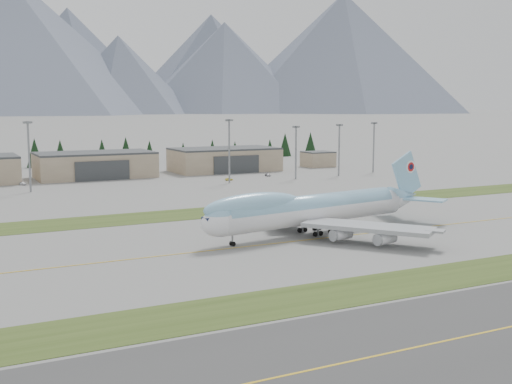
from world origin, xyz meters
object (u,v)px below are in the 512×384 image
hangar_center (95,165)px  service_vehicle_c (268,176)px  boeing_747_freighter (313,209)px  hangar_right (225,159)px  service_vehicle_b (229,181)px  service_vehicle_a (23,185)px

hangar_center → service_vehicle_c: 73.54m
boeing_747_freighter → hangar_right: size_ratio=1.46×
boeing_747_freighter → service_vehicle_b: bearing=66.8°
hangar_center → service_vehicle_b: (45.81, -36.07, -5.39)m
hangar_center → service_vehicle_c: bearing=-23.0°
service_vehicle_a → service_vehicle_c: 99.57m
hangar_right → hangar_center: bearing=180.0°
hangar_right → service_vehicle_a: bearing=-171.1°
boeing_747_freighter → service_vehicle_c: boeing_747_freighter is taller
hangar_center → service_vehicle_b: 58.56m
service_vehicle_b → service_vehicle_c: size_ratio=0.79×
service_vehicle_c → hangar_right: bearing=114.2°
boeing_747_freighter → service_vehicle_b: size_ratio=22.03×
boeing_747_freighter → hangar_right: 150.18m
service_vehicle_a → service_vehicle_b: size_ratio=1.18×
hangar_right → service_vehicle_c: 30.08m
hangar_center → service_vehicle_c: (67.53, -28.62, -5.39)m
hangar_center → service_vehicle_a: (-30.99, -14.18, -5.39)m
service_vehicle_a → hangar_right: bearing=-8.0°
service_vehicle_a → boeing_747_freighter: bearing=-86.1°
boeing_747_freighter → service_vehicle_a: boeing_747_freighter is taller
service_vehicle_b → service_vehicle_c: service_vehicle_c is taller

